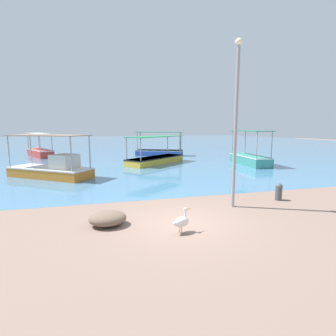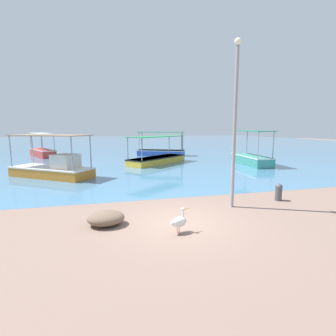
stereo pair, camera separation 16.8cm
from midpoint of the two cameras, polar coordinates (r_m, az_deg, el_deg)
The scene contains 11 objects.
ground at distance 9.38m, azimuth 2.84°, elevation -11.57°, with size 120.00×120.00×0.00m, color #7F6557.
harbor_water at distance 56.55m, azimuth -11.78°, elevation 5.31°, with size 110.00×90.00×0.00m, color teal.
fishing_boat_center at distance 30.95m, azimuth -1.35°, elevation 3.72°, with size 5.73×3.74×2.77m.
fishing_boat_near_right at distance 24.06m, azimuth -2.19°, elevation 2.17°, with size 6.18×5.57×2.48m.
fishing_boat_far_right at distance 24.37m, azimuth 17.86°, elevation 2.08°, with size 2.03×5.20×2.99m.
fishing_boat_far_left at distance 33.20m, azimuth -25.54°, elevation 3.28°, with size 3.72×5.61×2.64m.
fishing_boat_near_left at distance 18.85m, azimuth -23.41°, elevation 0.02°, with size 5.77×5.01×2.79m.
pelican at distance 8.31m, azimuth 3.02°, elevation -11.53°, with size 0.78×0.46×0.80m.
lamp_post at distance 10.88m, azimuth 14.83°, elevation 10.71°, with size 0.28×0.28×6.63m.
mooring_bollard at distance 12.87m, azimuth 23.29°, elevation -4.70°, with size 0.31×0.31×0.78m.
net_pile at distance 9.21m, azimuth -12.85°, elevation -10.57°, with size 1.25×1.06×0.49m, color brown.
Camera 2 is at (-2.55, -8.41, 3.26)m, focal length 28.00 mm.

